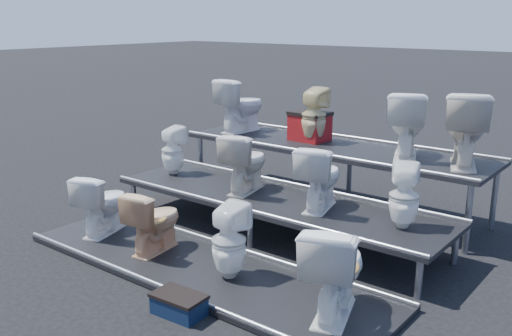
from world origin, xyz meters
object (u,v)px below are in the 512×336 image
Objects in this scene: toilet_2 at (229,241)px; toilet_4 at (173,150)px; toilet_1 at (154,220)px; toilet_8 at (241,105)px; toilet_3 at (334,268)px; toilet_9 at (314,115)px; toilet_10 at (406,124)px; toilet_11 at (466,129)px; toilet_6 at (320,177)px; step_stool at (179,306)px; toilet_5 at (245,162)px; toilet_7 at (404,196)px; red_crate at (310,128)px; toilet_0 at (103,203)px.

toilet_4 is at bearing -32.99° from toilet_2.
toilet_4 is at bearing -58.82° from toilet_1.
toilet_4 is 1.39m from toilet_8.
toilet_3 is 3.29m from toilet_9.
toilet_10 is (0.61, 2.60, 0.83)m from toilet_2.
toilet_6 is at bearing 29.27° from toilet_11.
toilet_10 is at bearing 176.78° from toilet_9.
toilet_10 is 3.59m from step_stool.
toilet_5 is at bearing -51.16° from toilet_3.
toilet_8 is 0.91× the size of toilet_11.
toilet_3 is (2.23, 0.00, 0.08)m from toilet_1.
toilet_8 reaches higher than step_stool.
step_stool is at bearing 125.83° from toilet_8.
toilet_7 is at bearing 165.99° from toilet_6.
toilet_4 is (-3.27, 1.30, 0.30)m from toilet_3.
toilet_11 is (1.31, 2.60, 0.86)m from toilet_2.
toilet_1 is 0.85× the size of toilet_10.
toilet_1 is 2.23m from toilet_3.
toilet_10 reaches higher than toilet_9.
red_crate is (-0.12, 0.09, -0.20)m from toilet_9.
toilet_6 is 0.92× the size of toilet_8.
toilet_6 is at bearing -100.13° from toilet_2.
toilet_9 reaches higher than toilet_0.
toilet_5 is 2.04m from toilet_7.
toilet_9 is at bearing -56.57° from toilet_7.
toilet_2 is at bearing 67.18° from toilet_6.
toilet_10 is at bearing 76.97° from step_stool.
toilet_7 reaches higher than toilet_0.
toilet_1 is (0.88, 0.00, -0.02)m from toilet_0.
toilet_5 is (-0.85, 1.30, 0.39)m from toilet_2.
toilet_2 is 2.81m from toilet_9.
toilet_10 reaches higher than toilet_2.
toilet_1 is at bearing 68.67° from toilet_5.
toilet_4 is (-0.17, 1.30, 0.36)m from toilet_0.
toilet_4 is (-2.11, 1.30, 0.35)m from toilet_2.
toilet_2 is (1.06, 0.00, 0.03)m from toilet_1.
toilet_8 is at bearing -93.58° from toilet_4.
toilet_8 is (-0.05, 2.60, 0.83)m from toilet_0.
toilet_6 reaches higher than toilet_7.
toilet_2 is at bearing 55.04° from toilet_10.
toilet_11 reaches higher than toilet_9.
toilet_2 is 2.50m from toilet_4.
toilet_5 is at bearing 80.72° from toilet_9.
toilet_10 is at bearing -104.46° from toilet_2.
toilet_5 is (-2.01, 1.30, 0.34)m from toilet_3.
toilet_8 is 1.75× the size of step_stool.
red_crate is at bearing -71.75° from toilet_3.
toilet_10 reaches higher than toilet_3.
toilet_2 is (1.94, 0.00, 0.01)m from toilet_0.
toilet_0 is 1.94m from toilet_2.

